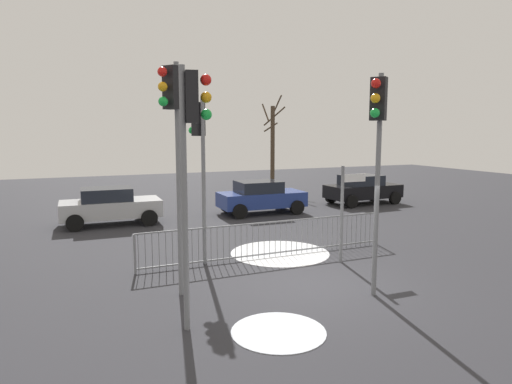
% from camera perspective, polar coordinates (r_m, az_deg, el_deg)
% --- Properties ---
extents(ground_plane, '(60.00, 60.00, 0.00)m').
position_cam_1_polar(ground_plane, '(11.14, 7.72, -11.69)').
color(ground_plane, '#2D2D33').
extents(traffic_light_foreground_left, '(0.48, 0.45, 4.91)m').
position_cam_1_polar(traffic_light_foreground_left, '(10.06, 15.07, 6.87)').
color(traffic_light_foreground_left, slate).
rests_on(traffic_light_foreground_left, ground).
extents(traffic_light_foreground_right, '(0.56, 0.36, 4.83)m').
position_cam_1_polar(traffic_light_foreground_right, '(8.16, -8.18, 6.53)').
color(traffic_light_foreground_right, slate).
rests_on(traffic_light_foreground_right, ground).
extents(traffic_light_mid_right, '(0.41, 0.52, 4.55)m').
position_cam_1_polar(traffic_light_mid_right, '(12.46, -7.16, 6.03)').
color(traffic_light_mid_right, slate).
rests_on(traffic_light_mid_right, ground).
extents(traffic_light_mid_left, '(0.50, 0.43, 5.14)m').
position_cam_1_polar(traffic_light_mid_left, '(9.89, -10.40, 7.96)').
color(traffic_light_mid_left, slate).
rests_on(traffic_light_mid_left, ground).
extents(direction_sign_post, '(0.79, 0.09, 2.73)m').
position_cam_1_polar(direction_sign_post, '(12.89, 11.04, -2.01)').
color(direction_sign_post, slate).
rests_on(direction_sign_post, ground).
extents(pedestrian_guard_railing, '(7.78, 0.11, 1.07)m').
position_cam_1_polar(pedestrian_guard_railing, '(13.27, 1.74, -5.94)').
color(pedestrian_guard_railing, slate).
rests_on(pedestrian_guard_railing, ground).
extents(car_silver_mid, '(3.84, 2.00, 1.47)m').
position_cam_1_polar(car_silver_mid, '(18.76, -17.94, -1.62)').
color(car_silver_mid, '#B2B5BA').
rests_on(car_silver_mid, ground).
extents(car_black_far, '(3.86, 2.03, 1.47)m').
position_cam_1_polar(car_black_far, '(23.59, 13.28, 0.40)').
color(car_black_far, black).
rests_on(car_black_far, ground).
extents(car_blue_trailing, '(3.83, 1.99, 1.47)m').
position_cam_1_polar(car_blue_trailing, '(20.24, 0.60, -0.58)').
color(car_blue_trailing, navy).
rests_on(car_blue_trailing, ground).
extents(bare_tree_left, '(1.54, 1.52, 5.91)m').
position_cam_1_polar(bare_tree_left, '(28.71, 2.10, 6.07)').
color(bare_tree_left, '#473828').
rests_on(bare_tree_left, ground).
extents(snow_patch_kerb, '(1.77, 1.77, 0.01)m').
position_cam_1_polar(snow_patch_kerb, '(8.75, 2.86, -17.18)').
color(snow_patch_kerb, silver).
rests_on(snow_patch_kerb, ground).
extents(snow_patch_island, '(2.99, 2.99, 0.01)m').
position_cam_1_polar(snow_patch_island, '(13.87, 3.03, -7.68)').
color(snow_patch_island, white).
rests_on(snow_patch_island, ground).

